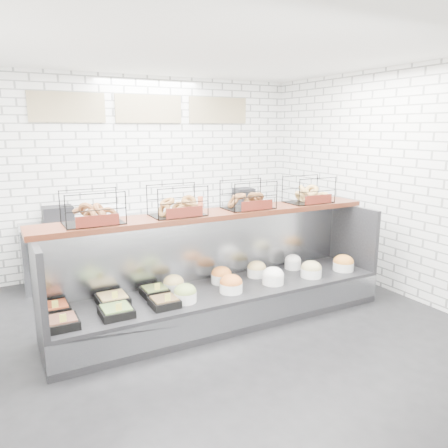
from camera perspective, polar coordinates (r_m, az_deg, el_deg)
ground at (r=5.04m, az=1.56°, el=-13.60°), size 5.50×5.50×0.00m
room_shell at (r=5.07m, az=-1.74°, el=10.66°), size 5.02×5.51×3.01m
display_case at (r=5.18m, az=-0.32°, el=-8.87°), size 4.00×0.90×1.20m
bagel_shelf at (r=5.06m, az=-1.26°, el=2.82°), size 4.10×0.50×0.40m
prep_counter at (r=6.97m, az=-8.43°, el=-2.20°), size 4.00×0.60×1.20m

